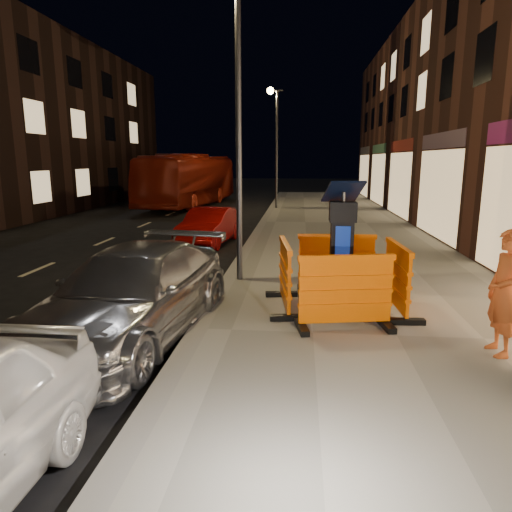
# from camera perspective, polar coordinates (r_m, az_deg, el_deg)

# --- Properties ---
(ground_plane) EXTENTS (120.00, 120.00, 0.00)m
(ground_plane) POSITION_cam_1_polar(r_m,az_deg,el_deg) (7.24, -7.19, -10.07)
(ground_plane) COLOR black
(ground_plane) RESTS_ON ground
(sidewalk) EXTENTS (6.00, 60.00, 0.15)m
(sidewalk) POSITION_cam_1_polar(r_m,az_deg,el_deg) (7.20, 17.17, -10.02)
(sidewalk) COLOR gray
(sidewalk) RESTS_ON ground
(kerb) EXTENTS (0.30, 60.00, 0.15)m
(kerb) POSITION_cam_1_polar(r_m,az_deg,el_deg) (7.22, -7.20, -9.52)
(kerb) COLOR slate
(kerb) RESTS_ON ground
(parking_kiosk) EXTENTS (0.72, 0.72, 2.09)m
(parking_kiosk) POSITION_cam_1_polar(r_m,az_deg,el_deg) (7.88, 10.62, 0.70)
(parking_kiosk) COLOR black
(parking_kiosk) RESTS_ON sidewalk
(barrier_front) EXTENTS (1.58, 0.87, 1.17)m
(barrier_front) POSITION_cam_1_polar(r_m,az_deg,el_deg) (7.07, 11.13, -4.48)
(barrier_front) COLOR #FE6501
(barrier_front) RESTS_ON sidewalk
(barrier_back) EXTENTS (1.52, 0.68, 1.17)m
(barrier_back) POSITION_cam_1_polar(r_m,az_deg,el_deg) (8.90, 9.98, -1.02)
(barrier_back) COLOR #FE6501
(barrier_back) RESTS_ON sidewalk
(barrier_kerbside) EXTENTS (0.80, 1.56, 1.17)m
(barrier_kerbside) POSITION_cam_1_polar(r_m,az_deg,el_deg) (7.95, 3.65, -2.42)
(barrier_kerbside) COLOR #FE6501
(barrier_kerbside) RESTS_ON sidewalk
(barrier_bldgside) EXTENTS (0.70, 1.53, 1.17)m
(barrier_bldgside) POSITION_cam_1_polar(r_m,az_deg,el_deg) (8.12, 17.19, -2.64)
(barrier_bldgside) COLOR #FE6501
(barrier_bldgside) RESTS_ON sidewalk
(car_silver) EXTENTS (2.51, 4.93, 1.37)m
(car_silver) POSITION_cam_1_polar(r_m,az_deg,el_deg) (7.51, -14.84, -9.59)
(car_silver) COLOR #B1B1B6
(car_silver) RESTS_ON ground
(car_red) EXTENTS (1.63, 3.68, 1.17)m
(car_red) POSITION_cam_1_polar(r_m,az_deg,el_deg) (14.96, -5.80, 1.51)
(car_red) COLOR maroon
(car_red) RESTS_ON ground
(bus_doubledecker) EXTENTS (3.63, 10.97, 3.00)m
(bus_doubledecker) POSITION_cam_1_polar(r_m,az_deg,el_deg) (27.63, -8.15, 6.26)
(bus_doubledecker) COLOR maroon
(bus_doubledecker) RESTS_ON ground
(man) EXTENTS (0.46, 0.65, 1.70)m
(man) POSITION_cam_1_polar(r_m,az_deg,el_deg) (6.82, 28.64, -4.06)
(man) COLOR #B64C1D
(man) RESTS_ON sidewalk
(street_lamp_mid) EXTENTS (0.12, 0.12, 6.00)m
(street_lamp_mid) POSITION_cam_1_polar(r_m,az_deg,el_deg) (9.64, -2.18, 14.61)
(street_lamp_mid) COLOR #3F3F44
(street_lamp_mid) RESTS_ON sidewalk
(street_lamp_far) EXTENTS (0.12, 0.12, 6.00)m
(street_lamp_far) POSITION_cam_1_polar(r_m,az_deg,el_deg) (24.58, 2.60, 13.02)
(street_lamp_far) COLOR #3F3F44
(street_lamp_far) RESTS_ON sidewalk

